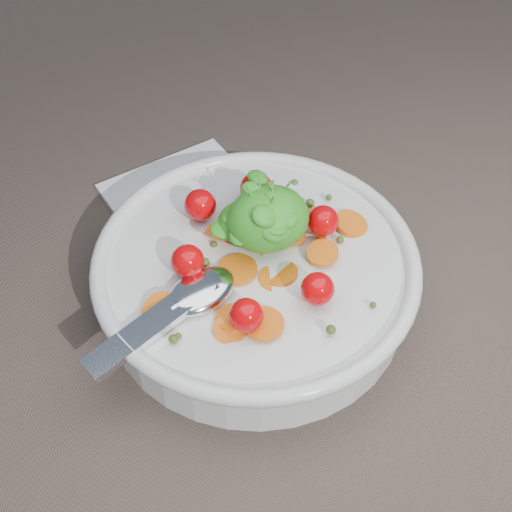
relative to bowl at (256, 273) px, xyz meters
name	(u,v)px	position (x,y,z in m)	size (l,w,h in m)	color
ground	(259,289)	(0.01, 0.01, -0.04)	(6.00, 6.00, 0.00)	brown
bowl	(256,273)	(0.00, 0.00, 0.00)	(0.33, 0.31, 0.13)	silver
napkin	(184,195)	(-0.02, 0.17, -0.03)	(0.16, 0.14, 0.01)	white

